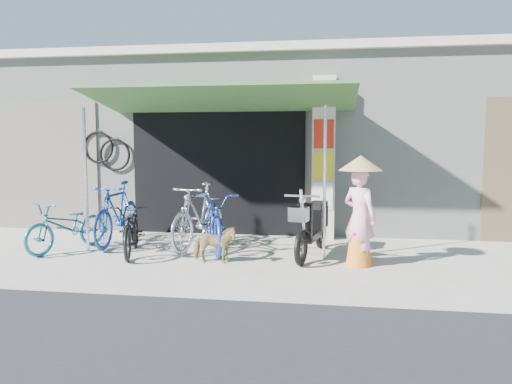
# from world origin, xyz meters

# --- Properties ---
(ground) EXTENTS (80.00, 80.00, 0.00)m
(ground) POSITION_xyz_m (0.00, 0.00, 0.00)
(ground) COLOR #B0AA9F
(ground) RESTS_ON ground
(bicycle_shop) EXTENTS (12.30, 5.30, 3.66)m
(bicycle_shop) POSITION_xyz_m (-0.00, 5.09, 1.83)
(bicycle_shop) COLOR #A2A79F
(bicycle_shop) RESTS_ON ground
(shop_pillar) EXTENTS (0.42, 0.44, 3.00)m
(shop_pillar) POSITION_xyz_m (0.85, 2.45, 1.50)
(shop_pillar) COLOR beige
(shop_pillar) RESTS_ON ground
(awning) EXTENTS (4.60, 1.88, 2.72)m
(awning) POSITION_xyz_m (-0.90, 1.63, 2.51)
(awning) COLOR #2E5B29
(awning) RESTS_ON ground
(neighbour_left) EXTENTS (2.60, 0.06, 2.60)m
(neighbour_left) POSITION_xyz_m (-5.00, 2.59, 1.30)
(neighbour_left) COLOR #6B665B
(neighbour_left) RESTS_ON ground
(bike_teal) EXTENTS (1.11, 1.68, 0.84)m
(bike_teal) POSITION_xyz_m (-3.32, 0.68, 0.42)
(bike_teal) COLOR #1B677B
(bike_teal) RESTS_ON ground
(bike_blue) EXTENTS (0.53, 1.84, 1.11)m
(bike_blue) POSITION_xyz_m (-2.72, 1.30, 0.55)
(bike_blue) COLOR #22499D
(bike_blue) RESTS_ON ground
(bike_black) EXTENTS (0.98, 1.68, 0.84)m
(bike_black) POSITION_xyz_m (-2.15, 0.59, 0.42)
(bike_black) COLOR black
(bike_black) RESTS_ON ground
(bike_silver) EXTENTS (0.92, 1.94, 1.12)m
(bike_silver) POSITION_xyz_m (-1.21, 1.21, 0.56)
(bike_silver) COLOR silver
(bike_silver) RESTS_ON ground
(bike_navy) EXTENTS (1.24, 2.00, 0.99)m
(bike_navy) POSITION_xyz_m (-0.91, 1.10, 0.50)
(bike_navy) COLOR navy
(bike_navy) RESTS_ON ground
(street_dog) EXTENTS (0.69, 0.35, 0.56)m
(street_dog) POSITION_xyz_m (-0.71, 0.22, 0.28)
(street_dog) COLOR tan
(street_dog) RESTS_ON ground
(moped) EXTENTS (0.63, 1.83, 1.04)m
(moped) POSITION_xyz_m (0.72, 0.93, 0.47)
(moped) COLOR black
(moped) RESTS_ON ground
(nun) EXTENTS (0.64, 0.64, 1.62)m
(nun) POSITION_xyz_m (1.42, 0.40, 0.81)
(nun) COLOR pink
(nun) RESTS_ON ground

